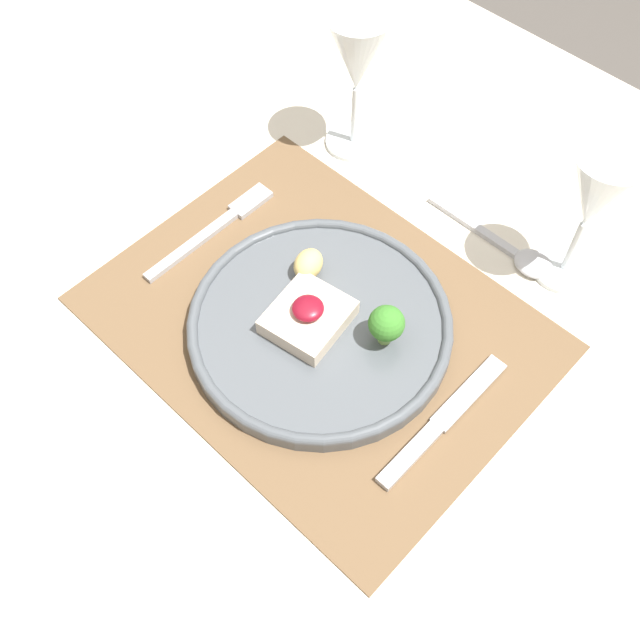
# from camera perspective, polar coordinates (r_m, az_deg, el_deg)

# --- Properties ---
(ground_plane) EXTENTS (8.00, 8.00, 0.00)m
(ground_plane) POSITION_cam_1_polar(r_m,az_deg,el_deg) (1.50, -0.07, -16.14)
(ground_plane) COLOR #4C4742
(dining_table) EXTENTS (1.50, 1.14, 0.76)m
(dining_table) POSITION_cam_1_polar(r_m,az_deg,el_deg) (0.87, -0.12, -3.08)
(dining_table) COLOR beige
(dining_table) RESTS_ON ground_plane
(placemat) EXTENTS (0.46, 0.35, 0.00)m
(placemat) POSITION_cam_1_polar(r_m,az_deg,el_deg) (0.80, -0.13, -0.19)
(placemat) COLOR brown
(placemat) RESTS_ON dining_table
(dinner_plate) EXTENTS (0.28, 0.28, 0.07)m
(dinner_plate) POSITION_cam_1_polar(r_m,az_deg,el_deg) (0.79, 0.06, -0.25)
(dinner_plate) COLOR #4C5156
(dinner_plate) RESTS_ON placemat
(fork) EXTENTS (0.02, 0.19, 0.01)m
(fork) POSITION_cam_1_polar(r_m,az_deg,el_deg) (0.89, -7.75, 7.16)
(fork) COLOR #B2B2B7
(fork) RESTS_ON placemat
(knife) EXTENTS (0.02, 0.19, 0.01)m
(knife) POSITION_cam_1_polar(r_m,az_deg,el_deg) (0.75, 8.76, -8.18)
(knife) COLOR #B2B2B7
(knife) RESTS_ON placemat
(spoon) EXTENTS (0.17, 0.04, 0.01)m
(spoon) POSITION_cam_1_polar(r_m,az_deg,el_deg) (0.88, 14.76, 4.94)
(spoon) COLOR #B2B2B7
(spoon) RESTS_ON dining_table
(wine_glass_near) EXTENTS (0.08, 0.08, 0.18)m
(wine_glass_near) POSITION_cam_1_polar(r_m,az_deg,el_deg) (0.80, 20.28, 8.82)
(wine_glass_near) COLOR white
(wine_glass_near) RESTS_ON dining_table
(wine_glass_far) EXTENTS (0.08, 0.08, 0.18)m
(wine_glass_far) POSITION_cam_1_polar(r_m,az_deg,el_deg) (0.90, 2.86, 19.22)
(wine_glass_far) COLOR white
(wine_glass_far) RESTS_ON dining_table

